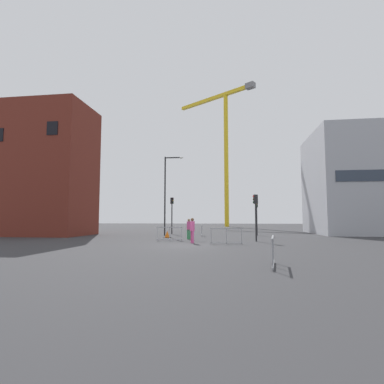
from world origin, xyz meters
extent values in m
plane|color=#333335|center=(0.00, 0.00, 0.00)|extent=(160.00, 160.00, 0.00)
cube|color=maroon|center=(-16.51, 9.53, 6.74)|extent=(9.35, 6.41, 13.48)
cube|color=black|center=(-13.70, 6.29, 10.19)|extent=(1.10, 0.06, 1.30)
cube|color=#A8AAB2|center=(17.62, 16.91, 5.74)|extent=(11.05, 10.82, 11.49)
cylinder|color=yellow|center=(1.65, 43.85, 13.95)|extent=(0.90, 0.90, 27.90)
cube|color=yellow|center=(-1.09, 45.75, 28.30)|extent=(16.10, 11.43, 0.70)
cube|color=slate|center=(6.68, 40.38, 28.30)|extent=(2.16, 2.01, 1.10)
cylinder|color=black|center=(-3.89, 10.88, 4.05)|extent=(0.14, 0.14, 8.10)
cube|color=black|center=(-3.06, 10.91, 8.00)|extent=(1.66, 0.17, 0.10)
ellipsoid|color=silver|center=(-2.23, 10.95, 7.98)|extent=(0.44, 0.24, 0.16)
cylinder|color=#232326|center=(-3.80, 14.03, 1.69)|extent=(0.12, 0.12, 3.37)
cube|color=#232326|center=(-3.80, 14.03, 3.72)|extent=(0.37, 0.36, 0.70)
sphere|color=#390605|center=(-3.66, 13.92, 3.94)|extent=(0.11, 0.11, 0.11)
sphere|color=#F2A514|center=(-3.66, 13.92, 3.72)|extent=(0.11, 0.11, 0.11)
sphere|color=#07330F|center=(-3.66, 13.92, 3.50)|extent=(0.11, 0.11, 0.11)
cylinder|color=black|center=(5.42, 12.25, 1.43)|extent=(0.12, 0.12, 2.87)
cube|color=black|center=(5.42, 12.25, 3.22)|extent=(0.24, 0.28, 0.70)
sphere|color=#390605|center=(5.42, 12.07, 3.44)|extent=(0.11, 0.11, 0.11)
sphere|color=#F2A514|center=(5.42, 12.07, 3.22)|extent=(0.11, 0.11, 0.11)
sphere|color=#07330F|center=(5.42, 12.07, 3.00)|extent=(0.11, 0.11, 0.11)
cylinder|color=#232326|center=(4.76, 4.15, 1.43)|extent=(0.12, 0.12, 2.86)
cube|color=#232326|center=(4.76, 4.15, 3.21)|extent=(0.34, 0.32, 0.70)
sphere|color=red|center=(4.60, 4.09, 3.43)|extent=(0.11, 0.11, 0.11)
sphere|color=#3C2905|center=(4.60, 4.09, 3.21)|extent=(0.11, 0.11, 0.11)
sphere|color=#07330F|center=(4.60, 4.09, 2.99)|extent=(0.11, 0.11, 0.11)
cylinder|color=#D14C8C|center=(0.11, 1.97, 0.42)|extent=(0.14, 0.14, 0.84)
cylinder|color=#D14C8C|center=(0.23, 1.81, 0.42)|extent=(0.14, 0.14, 0.84)
cylinder|color=#D14C8C|center=(0.17, 1.89, 1.19)|extent=(0.34, 0.34, 0.70)
sphere|color=brown|center=(0.17, 1.89, 1.66)|extent=(0.23, 0.23, 0.23)
cylinder|color=#2D844C|center=(-0.58, 5.81, 0.40)|extent=(0.14, 0.14, 0.81)
cylinder|color=#2D844C|center=(-0.75, 5.91, 0.40)|extent=(0.14, 0.14, 0.81)
cylinder|color=#D14C8C|center=(-0.66, 5.86, 1.15)|extent=(0.34, 0.34, 0.67)
sphere|color=#8C6647|center=(-0.66, 5.86, 1.59)|extent=(0.22, 0.22, 0.22)
cube|color=gray|center=(2.58, 1.23, 1.05)|extent=(2.26, 0.31, 0.06)
cube|color=gray|center=(2.58, 1.23, 0.10)|extent=(2.26, 0.31, 0.06)
cylinder|color=gray|center=(1.56, 1.12, 0.53)|extent=(0.04, 0.04, 1.05)
cylinder|color=gray|center=(2.58, 1.23, 0.53)|extent=(0.04, 0.04, 1.05)
cylinder|color=gray|center=(3.59, 1.34, 0.53)|extent=(0.04, 0.04, 1.05)
cube|color=gray|center=(4.49, -7.99, 1.05)|extent=(0.35, 2.10, 0.06)
cube|color=gray|center=(4.49, -7.99, 0.10)|extent=(0.35, 2.10, 0.06)
cylinder|color=gray|center=(4.36, -8.93, 0.53)|extent=(0.04, 0.04, 1.05)
cylinder|color=gray|center=(4.49, -7.99, 0.53)|extent=(0.04, 0.04, 1.05)
cylinder|color=gray|center=(4.62, -7.04, 0.53)|extent=(0.04, 0.04, 1.05)
cube|color=#9EA0A5|center=(-0.09, 10.72, 1.05)|extent=(0.31, 1.89, 0.06)
cube|color=#9EA0A5|center=(-0.09, 10.72, 0.10)|extent=(0.31, 1.89, 0.06)
cylinder|color=#9EA0A5|center=(0.02, 9.87, 0.53)|extent=(0.04, 0.04, 1.05)
cylinder|color=#9EA0A5|center=(-0.09, 10.72, 0.53)|extent=(0.04, 0.04, 1.05)
cylinder|color=#9EA0A5|center=(-0.20, 11.56, 0.53)|extent=(0.04, 0.04, 1.05)
cube|color=#9EA0A5|center=(-1.89, 3.88, 1.05)|extent=(2.06, 0.32, 0.06)
cube|color=#9EA0A5|center=(-1.89, 3.88, 0.10)|extent=(2.06, 0.32, 0.06)
cylinder|color=#9EA0A5|center=(-2.81, 3.76, 0.53)|extent=(0.04, 0.04, 1.05)
cylinder|color=#9EA0A5|center=(-1.89, 3.88, 0.53)|extent=(0.04, 0.04, 1.05)
cylinder|color=#9EA0A5|center=(-0.96, 4.00, 0.53)|extent=(0.04, 0.04, 1.05)
cube|color=black|center=(-2.86, 7.42, 0.01)|extent=(0.63, 0.63, 0.03)
cone|color=orange|center=(-2.86, 7.42, 0.32)|extent=(0.49, 0.49, 0.64)
camera|label=1|loc=(3.10, -19.45, 1.76)|focal=28.36mm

